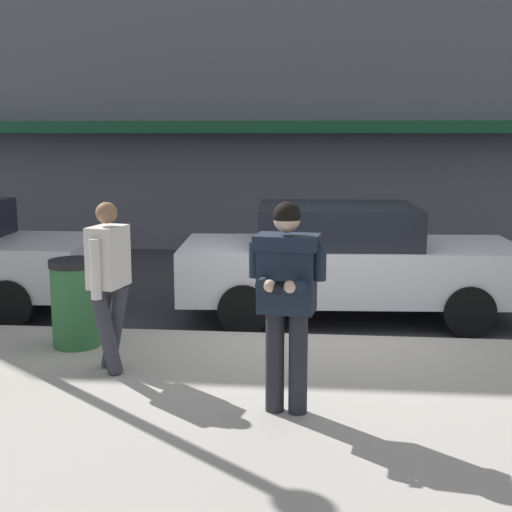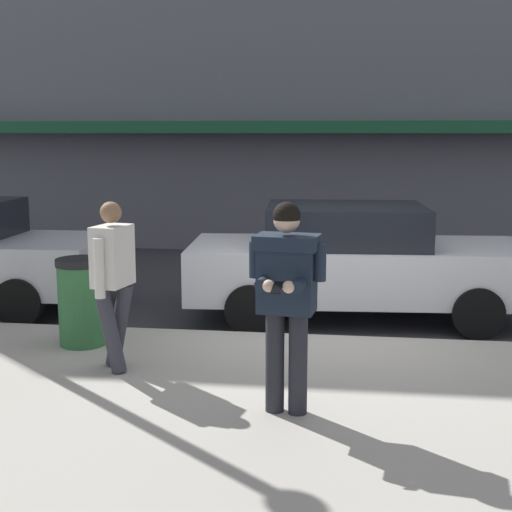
# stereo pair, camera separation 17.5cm
# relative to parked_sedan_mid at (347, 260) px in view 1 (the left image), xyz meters

# --- Properties ---
(ground_plane) EXTENTS (80.00, 80.00, 0.00)m
(ground_plane) POSITION_rel_parked_sedan_mid_xyz_m (-0.28, -1.16, -0.79)
(ground_plane) COLOR #333338
(sidewalk) EXTENTS (32.00, 5.30, 0.14)m
(sidewalk) POSITION_rel_parked_sedan_mid_xyz_m (0.72, -4.01, -0.72)
(sidewalk) COLOR #A8A399
(sidewalk) RESTS_ON ground
(curb_paint_line) EXTENTS (28.00, 0.12, 0.01)m
(curb_paint_line) POSITION_rel_parked_sedan_mid_xyz_m (0.72, -1.11, -0.79)
(curb_paint_line) COLOR silver
(curb_paint_line) RESTS_ON ground
(parked_sedan_mid) EXTENTS (4.62, 2.16, 1.54)m
(parked_sedan_mid) POSITION_rel_parked_sedan_mid_xyz_m (0.00, 0.00, 0.00)
(parked_sedan_mid) COLOR silver
(parked_sedan_mid) RESTS_ON ground
(man_texting_on_phone) EXTENTS (0.65, 0.62, 1.81)m
(man_texting_on_phone) POSITION_rel_parked_sedan_mid_xyz_m (-0.59, -3.77, 0.46)
(man_texting_on_phone) COLOR #23232B
(man_texting_on_phone) RESTS_ON sidewalk
(pedestrian_in_light_coat) EXTENTS (0.38, 0.59, 1.70)m
(pedestrian_in_light_coat) POSITION_rel_parked_sedan_mid_xyz_m (-2.39, -2.87, 0.32)
(pedestrian_in_light_coat) COLOR #33333D
(pedestrian_in_light_coat) RESTS_ON sidewalk
(trash_bin) EXTENTS (0.55, 0.55, 0.98)m
(trash_bin) POSITION_rel_parked_sedan_mid_xyz_m (-3.03, -2.09, -0.16)
(trash_bin) COLOR #2D6638
(trash_bin) RESTS_ON sidewalk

